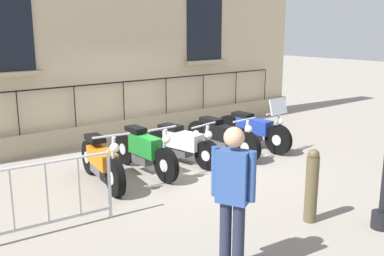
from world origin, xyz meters
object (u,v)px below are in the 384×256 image
crowd_barrier (30,198)px  bollard (312,185)px  motorcycle_white (182,144)px  motorcycle_black (222,137)px  pedestrian_standing (233,192)px  motorcycle_orange (102,162)px  motorcycle_blue (253,130)px  motorcycle_green (145,151)px

crowd_barrier → bollard: (2.05, 3.39, -0.01)m
motorcycle_white → crowd_barrier: size_ratio=0.86×
motorcycle_white → motorcycle_black: motorcycle_black is taller
motorcycle_white → bollard: (3.47, -0.25, 0.15)m
pedestrian_standing → motorcycle_orange: bearing=176.9°
motorcycle_blue → pedestrian_standing: size_ratio=1.25×
motorcycle_green → motorcycle_white: bearing=93.3°
motorcycle_white → motorcycle_blue: (0.11, 2.04, 0.03)m
motorcycle_orange → pedestrian_standing: pedestrian_standing is taller
motorcycle_green → crowd_barrier: crowd_barrier is taller
motorcycle_green → crowd_barrier: 3.01m
motorcycle_white → pedestrian_standing: bearing=-29.4°
motorcycle_orange → motorcycle_black: (-0.03, 2.98, 0.00)m
motorcycle_green → motorcycle_white: size_ratio=1.07×
motorcycle_blue → pedestrian_standing: (3.64, -4.15, 0.55)m
motorcycle_black → motorcycle_blue: motorcycle_blue is taller
motorcycle_blue → motorcycle_orange: bearing=-90.0°
motorcycle_orange → bollard: size_ratio=1.85×
bollard → pedestrian_standing: (0.27, -1.86, 0.43)m
motorcycle_black → crowd_barrier: bearing=-74.1°
crowd_barrier → bollard: bearing=58.8°
motorcycle_orange → pedestrian_standing: bearing=-3.1°
motorcycle_white → motorcycle_blue: bearing=87.0°
bollard → pedestrian_standing: bearing=-81.6°
motorcycle_orange → crowd_barrier: size_ratio=0.88×
motorcycle_green → crowd_barrier: bearing=-63.1°
motorcycle_black → pedestrian_standing: pedestrian_standing is taller
motorcycle_black → bollard: bollard is taller
bollard → motorcycle_white: bearing=175.8°
motorcycle_green → pedestrian_standing: bearing=-17.3°
motorcycle_black → motorcycle_orange: bearing=-89.4°
motorcycle_orange → pedestrian_standing: size_ratio=1.18×
motorcycle_green → motorcycle_white: 0.96m
motorcycle_orange → motorcycle_white: bearing=93.2°
crowd_barrier → pedestrian_standing: pedestrian_standing is taller
motorcycle_white → motorcycle_green: bearing=-86.7°
motorcycle_white → crowd_barrier: 3.91m
motorcycle_blue → crowd_barrier: size_ratio=0.94×
motorcycle_green → motorcycle_black: bearing=89.5°
motorcycle_black → motorcycle_green: bearing=-90.5°
bollard → motorcycle_green: bearing=-168.3°
pedestrian_standing → crowd_barrier: bearing=-146.6°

